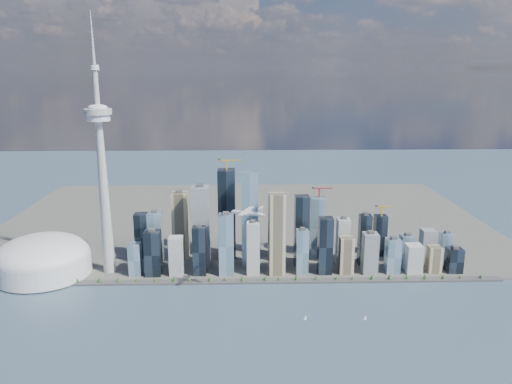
{
  "coord_description": "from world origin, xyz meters",
  "views": [
    {
      "loc": [
        -0.71,
        -730.28,
        441.84
      ],
      "look_at": [
        23.93,
        260.0,
        195.11
      ],
      "focal_mm": 35.0,
      "sensor_mm": 36.0,
      "label": 1
    }
  ],
  "objects_px": {
    "sailboat_west": "(305,318)",
    "sailboat_east": "(365,318)",
    "needle_tower": "(102,168)",
    "dome_stadium": "(43,258)",
    "airplane": "(248,213)"
  },
  "relations": [
    {
      "from": "dome_stadium",
      "to": "sailboat_west",
      "type": "distance_m",
      "value": 589.96
    },
    {
      "from": "needle_tower",
      "to": "sailboat_east",
      "type": "bearing_deg",
      "value": -23.69
    },
    {
      "from": "sailboat_west",
      "to": "sailboat_east",
      "type": "bearing_deg",
      "value": -23.94
    },
    {
      "from": "sailboat_west",
      "to": "sailboat_east",
      "type": "distance_m",
      "value": 108.28
    },
    {
      "from": "airplane",
      "to": "sailboat_east",
      "type": "xyz_separation_m",
      "value": [
        211.04,
        -88.2,
        -174.03
      ]
    },
    {
      "from": "dome_stadium",
      "to": "airplane",
      "type": "relative_size",
      "value": 2.95
    },
    {
      "from": "dome_stadium",
      "to": "sailboat_east",
      "type": "distance_m",
      "value": 692.99
    },
    {
      "from": "needle_tower",
      "to": "dome_stadium",
      "type": "distance_m",
      "value": 241.4
    },
    {
      "from": "sailboat_east",
      "to": "needle_tower",
      "type": "bearing_deg",
      "value": 156.05
    },
    {
      "from": "dome_stadium",
      "to": "sailboat_east",
      "type": "relative_size",
      "value": 20.03
    },
    {
      "from": "needle_tower",
      "to": "sailboat_west",
      "type": "height_order",
      "value": "needle_tower"
    },
    {
      "from": "needle_tower",
      "to": "airplane",
      "type": "distance_m",
      "value": 341.17
    },
    {
      "from": "needle_tower",
      "to": "sailboat_west",
      "type": "distance_m",
      "value": 520.78
    },
    {
      "from": "airplane",
      "to": "sailboat_west",
      "type": "xyz_separation_m",
      "value": [
        102.83,
        -84.25,
        -174.3
      ]
    },
    {
      "from": "dome_stadium",
      "to": "airplane",
      "type": "distance_m",
      "value": 484.34
    }
  ]
}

